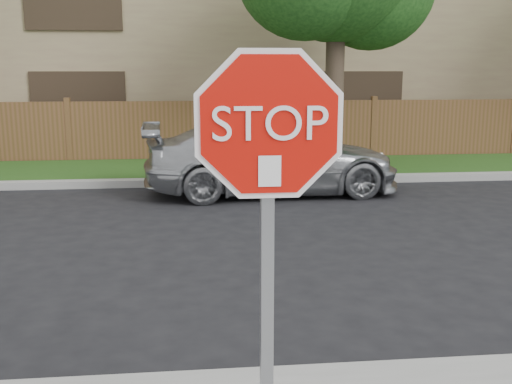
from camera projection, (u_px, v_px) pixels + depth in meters
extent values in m
plane|color=black|center=(304.00, 376.00, 4.79)|extent=(90.00, 90.00, 0.00)
cube|color=gray|center=(234.00, 181.00, 12.71)|extent=(70.00, 0.30, 0.15)
cube|color=#1E4714|center=(229.00, 169.00, 14.32)|extent=(70.00, 3.00, 0.12)
cube|color=brown|center=(225.00, 132.00, 15.73)|extent=(70.00, 0.12, 1.60)
cube|color=#997E5F|center=(216.00, 52.00, 20.75)|extent=(34.00, 8.00, 6.00)
cylinder|color=#382B21|center=(334.00, 89.00, 14.10)|extent=(0.44, 0.44, 3.92)
cube|color=gray|center=(267.00, 298.00, 3.09)|extent=(0.06, 0.06, 2.30)
cylinder|color=white|center=(269.00, 125.00, 2.85)|extent=(1.01, 0.02, 1.01)
cylinder|color=#BB0F07|center=(270.00, 125.00, 2.84)|extent=(0.93, 0.02, 0.93)
cube|color=white|center=(270.00, 171.00, 2.87)|extent=(0.11, 0.00, 0.15)
imported|color=#A7AAAE|center=(272.00, 157.00, 11.72)|extent=(5.07, 2.27, 1.44)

